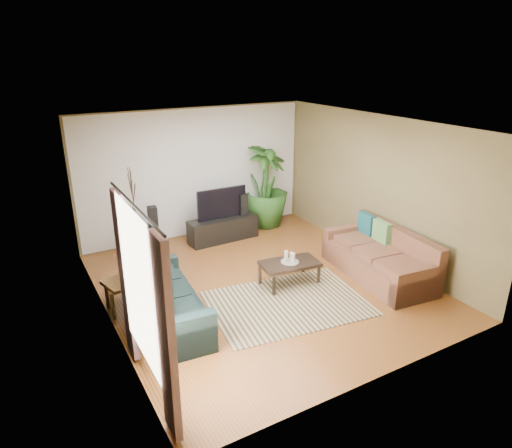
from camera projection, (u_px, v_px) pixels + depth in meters
floor at (262, 285)px, 7.79m from camera, size 5.50×5.50×0.00m
ceiling at (263, 125)px, 6.84m from camera, size 5.50×5.50×0.00m
wall_back at (196, 173)px, 9.55m from camera, size 5.00×0.00×5.00m
wall_front at (387, 280)px, 5.08m from camera, size 5.00×0.00×5.00m
wall_left at (103, 240)px, 6.16m from camera, size 0.00×5.50×5.50m
wall_right at (378, 189)px, 8.47m from camera, size 0.00×5.50×5.50m
backwall_panel at (196, 173)px, 9.54m from camera, size 4.90×0.00×4.90m
window_pane at (137, 286)px, 4.85m from camera, size 0.00×1.80×1.80m
curtain_near at (167, 341)px, 4.35m from camera, size 0.08×0.35×2.20m
curtain_far at (126, 278)px, 5.57m from camera, size 0.08×0.35×2.20m
curtain_rod at (134, 205)px, 4.56m from camera, size 0.03×1.90×0.03m
sofa_left at (165, 296)px, 6.59m from camera, size 1.05×2.10×0.85m
sofa_right at (379, 254)px, 7.96m from camera, size 1.19×2.23×0.85m
area_rug at (288, 303)px, 7.22m from camera, size 2.63×2.02×0.01m
coffee_table at (290, 273)px, 7.78m from camera, size 1.05×0.66×0.40m
candle_tray at (290, 262)px, 7.71m from camera, size 0.30×0.30×0.01m
candle_tall at (286, 256)px, 7.67m from camera, size 0.06×0.06×0.20m
candle_mid at (293, 258)px, 7.66m from camera, size 0.06×0.06×0.15m
candle_short at (291, 256)px, 7.76m from camera, size 0.06×0.06×0.13m
tv_stand at (223, 229)px, 9.58m from camera, size 1.49×0.48×0.49m
television at (222, 203)px, 9.39m from camera, size 1.08×0.06×0.64m
speaker_left at (154, 229)px, 8.95m from camera, size 0.19×0.20×0.94m
speaker_right at (243, 215)px, 9.73m from camera, size 0.18×0.19×0.95m
potted_plant at (265, 185)px, 10.21m from camera, size 1.45×1.45×1.87m
plant_pot at (265, 219)px, 10.49m from camera, size 0.35×0.35×0.27m
pedestal at (138, 251)px, 8.70m from camera, size 0.44×0.44×0.35m
vase at (136, 234)px, 8.58m from camera, size 0.32×0.32×0.45m
side_table at (123, 295)px, 6.96m from camera, size 0.57×0.57×0.50m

